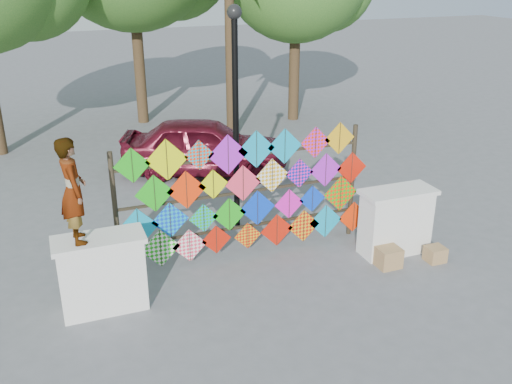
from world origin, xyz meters
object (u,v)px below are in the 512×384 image
(lamppost, at_px, (235,100))
(sedan, at_px, (205,146))
(kite_rack, at_px, (248,194))
(vendor_woman, at_px, (73,191))

(lamppost, bearing_deg, sedan, 85.14)
(kite_rack, relative_size, vendor_woman, 3.06)
(sedan, height_order, lamppost, lamppost)
(lamppost, bearing_deg, kite_rack, -100.00)
(kite_rack, xyz_separation_m, lamppost, (0.22, 1.27, 1.46))
(kite_rack, relative_size, lamppost, 1.11)
(kite_rack, bearing_deg, lamppost, 80.00)
(vendor_woman, height_order, sedan, vendor_woman)
(kite_rack, relative_size, sedan, 1.15)
(vendor_woman, bearing_deg, sedan, -38.13)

